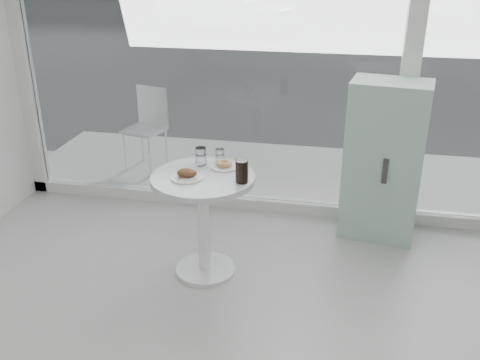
% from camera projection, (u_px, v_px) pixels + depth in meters
% --- Properties ---
extents(room_shell, '(6.00, 6.00, 6.00)m').
position_uv_depth(room_shell, '(95.00, 148.00, 0.90)').
color(room_shell, white).
rests_on(room_shell, ground).
extents(storefront, '(5.00, 0.14, 3.00)m').
position_uv_depth(storefront, '(307.00, 16.00, 4.16)').
color(storefront, silver).
rests_on(storefront, ground).
extents(main_table, '(0.72, 0.72, 0.77)m').
position_uv_depth(main_table, '(204.00, 204.00, 3.75)').
color(main_table, white).
rests_on(main_table, ground).
extents(patio_deck, '(5.60, 1.60, 0.05)m').
position_uv_depth(patio_deck, '(298.00, 174.00, 5.57)').
color(patio_deck, beige).
rests_on(patio_deck, ground).
extents(street, '(40.00, 24.00, 0.00)m').
position_uv_depth(street, '(336.00, 23.00, 16.53)').
color(street, '#373737').
rests_on(street, ground).
extents(mint_cabinet, '(0.65, 0.49, 1.29)m').
position_uv_depth(mint_cabinet, '(384.00, 161.00, 4.24)').
color(mint_cabinet, '#88AD9C').
rests_on(mint_cabinet, ground).
extents(patio_chair, '(0.44, 0.44, 0.84)m').
position_uv_depth(patio_chair, '(148.00, 123.00, 5.54)').
color(patio_chair, white).
rests_on(patio_chair, patio_deck).
extents(car_white, '(4.36, 2.81, 1.38)m').
position_uv_depth(car_white, '(227.00, 5.00, 14.66)').
color(car_white, white).
rests_on(car_white, street).
extents(plate_fritter, '(0.22, 0.22, 0.07)m').
position_uv_depth(plate_fritter, '(187.00, 175.00, 3.60)').
color(plate_fritter, silver).
rests_on(plate_fritter, main_table).
extents(plate_donut, '(0.20, 0.20, 0.05)m').
position_uv_depth(plate_donut, '(224.00, 165.00, 3.78)').
color(plate_donut, silver).
rests_on(plate_donut, main_table).
extents(water_tumbler_a, '(0.08, 0.08, 0.13)m').
position_uv_depth(water_tumbler_a, '(201.00, 157.00, 3.82)').
color(water_tumbler_a, white).
rests_on(water_tumbler_a, main_table).
extents(water_tumbler_b, '(0.07, 0.07, 0.11)m').
position_uv_depth(water_tumbler_b, '(220.00, 157.00, 3.86)').
color(water_tumbler_b, white).
rests_on(water_tumbler_b, main_table).
extents(cola_glass, '(0.09, 0.09, 0.16)m').
position_uv_depth(cola_glass, '(242.00, 171.00, 3.53)').
color(cola_glass, white).
rests_on(cola_glass, main_table).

